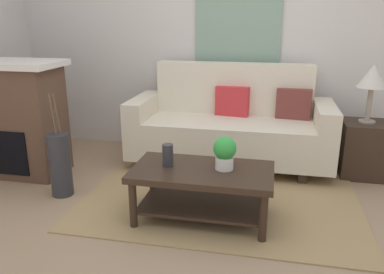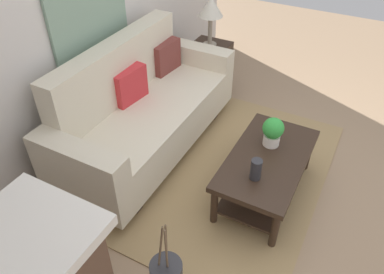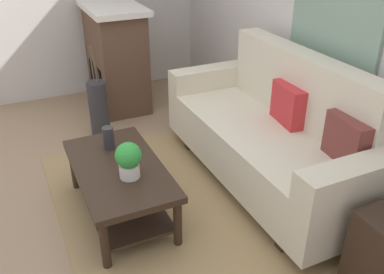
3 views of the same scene
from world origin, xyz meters
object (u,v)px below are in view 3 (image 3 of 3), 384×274
(tabletop_vase, at_px, (109,138))
(fireplace, at_px, (116,56))
(throw_pillow_crimson, at_px, (288,104))
(potted_plant_tabletop, at_px, (129,159))
(couch, at_px, (272,135))
(coffee_table, at_px, (120,179))
(throw_pillow_maroon, at_px, (347,140))
(floor_vase, at_px, (99,109))

(tabletop_vase, bearing_deg, fireplace, 162.11)
(throw_pillow_crimson, relative_size, potted_plant_tabletop, 1.37)
(potted_plant_tabletop, bearing_deg, throw_pillow_crimson, 93.96)
(couch, bearing_deg, coffee_table, -93.26)
(fireplace, bearing_deg, couch, 18.40)
(coffee_table, xyz_separation_m, tabletop_vase, (-0.28, 0.01, 0.20))
(throw_pillow_maroon, height_order, floor_vase, throw_pillow_maroon)
(couch, bearing_deg, fireplace, -161.60)
(fireplace, bearing_deg, throw_pillow_maroon, 16.68)
(throw_pillow_crimson, xyz_separation_m, throw_pillow_maroon, (0.65, 0.00, 0.00))
(throw_pillow_crimson, xyz_separation_m, fireplace, (-2.10, -0.83, -0.09))
(throw_pillow_maroon, distance_m, tabletop_vase, 1.72)
(tabletop_vase, height_order, potted_plant_tabletop, potted_plant_tabletop)
(tabletop_vase, xyz_separation_m, floor_vase, (-1.05, 0.16, -0.23))
(throw_pillow_crimson, height_order, coffee_table, throw_pillow_crimson)
(potted_plant_tabletop, relative_size, floor_vase, 0.45)
(couch, height_order, throw_pillow_crimson, couch)
(fireplace, relative_size, floor_vase, 2.00)
(coffee_table, relative_size, fireplace, 0.95)
(throw_pillow_crimson, relative_size, throw_pillow_maroon, 1.00)
(coffee_table, distance_m, fireplace, 2.13)
(throw_pillow_crimson, bearing_deg, throw_pillow_maroon, 0.00)
(couch, xyz_separation_m, fireplace, (-2.10, -0.70, 0.16))
(potted_plant_tabletop, bearing_deg, fireplace, 166.15)
(couch, xyz_separation_m, potted_plant_tabletop, (0.09, -1.24, 0.14))
(tabletop_vase, height_order, fireplace, fireplace)
(couch, relative_size, tabletop_vase, 11.90)
(couch, relative_size, potted_plant_tabletop, 8.09)
(coffee_table, height_order, floor_vase, floor_vase)
(floor_vase, bearing_deg, couch, 38.12)
(tabletop_vase, bearing_deg, couch, 74.38)
(throw_pillow_maroon, relative_size, potted_plant_tabletop, 1.37)
(coffee_table, xyz_separation_m, fireplace, (-2.03, 0.58, 0.27))
(fireplace, distance_m, floor_vase, 0.86)
(throw_pillow_crimson, relative_size, coffee_table, 0.33)
(throw_pillow_maroon, xyz_separation_m, potted_plant_tabletop, (-0.56, -1.37, -0.11))
(coffee_table, xyz_separation_m, floor_vase, (-1.33, 0.17, -0.03))
(throw_pillow_maroon, xyz_separation_m, tabletop_vase, (-1.01, -1.39, -0.16))
(throw_pillow_maroon, height_order, fireplace, fireplace)
(potted_plant_tabletop, bearing_deg, floor_vase, 174.74)
(potted_plant_tabletop, height_order, floor_vase, potted_plant_tabletop)
(throw_pillow_crimson, height_order, fireplace, fireplace)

